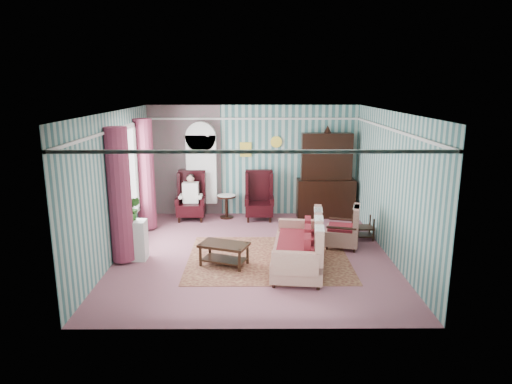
{
  "coord_description": "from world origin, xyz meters",
  "views": [
    {
      "loc": [
        0.0,
        -8.9,
        3.41
      ],
      "look_at": [
        0.06,
        0.6,
        1.17
      ],
      "focal_mm": 32.0,
      "sensor_mm": 36.0,
      "label": 1
    }
  ],
  "objects_px": {
    "wingback_left": "(191,196)",
    "bookcase": "(202,174)",
    "nest_table": "(363,227)",
    "round_side_table": "(227,207)",
    "coffee_table": "(224,254)",
    "dresser_hutch": "(326,173)",
    "sofa": "(298,241)",
    "wingback_right": "(259,196)",
    "plant_stand": "(133,240)",
    "floral_armchair": "(342,226)",
    "seated_woman": "(191,197)"
  },
  "relations": [
    {
      "from": "dresser_hutch",
      "to": "seated_woman",
      "type": "distance_m",
      "value": 3.56
    },
    {
      "from": "dresser_hutch",
      "to": "coffee_table",
      "type": "relative_size",
      "value": 2.58
    },
    {
      "from": "dresser_hutch",
      "to": "floral_armchair",
      "type": "relative_size",
      "value": 2.59
    },
    {
      "from": "floral_armchair",
      "to": "wingback_left",
      "type": "bearing_deg",
      "value": 73.94
    },
    {
      "from": "seated_woman",
      "to": "round_side_table",
      "type": "xyz_separation_m",
      "value": [
        0.9,
        0.15,
        -0.29
      ]
    },
    {
      "from": "round_side_table",
      "to": "sofa",
      "type": "bearing_deg",
      "value": -65.66
    },
    {
      "from": "wingback_left",
      "to": "sofa",
      "type": "xyz_separation_m",
      "value": [
        2.43,
        -3.24,
        -0.08
      ]
    },
    {
      "from": "dresser_hutch",
      "to": "wingback_right",
      "type": "distance_m",
      "value": 1.86
    },
    {
      "from": "bookcase",
      "to": "round_side_table",
      "type": "height_order",
      "value": "bookcase"
    },
    {
      "from": "coffee_table",
      "to": "round_side_table",
      "type": "bearing_deg",
      "value": 92.42
    },
    {
      "from": "nest_table",
      "to": "floral_armchair",
      "type": "height_order",
      "value": "floral_armchair"
    },
    {
      "from": "wingback_left",
      "to": "bookcase",
      "type": "bearing_deg",
      "value": 57.34
    },
    {
      "from": "coffee_table",
      "to": "nest_table",
      "type": "bearing_deg",
      "value": 26.88
    },
    {
      "from": "bookcase",
      "to": "floral_armchair",
      "type": "xyz_separation_m",
      "value": [
        3.25,
        -2.45,
        -0.66
      ]
    },
    {
      "from": "wingback_right",
      "to": "nest_table",
      "type": "xyz_separation_m",
      "value": [
        2.32,
        -1.55,
        -0.35
      ]
    },
    {
      "from": "dresser_hutch",
      "to": "seated_woman",
      "type": "bearing_deg",
      "value": -175.59
    },
    {
      "from": "seated_woman",
      "to": "sofa",
      "type": "height_order",
      "value": "seated_woman"
    },
    {
      "from": "round_side_table",
      "to": "coffee_table",
      "type": "relative_size",
      "value": 0.66
    },
    {
      "from": "bookcase",
      "to": "coffee_table",
      "type": "height_order",
      "value": "bookcase"
    },
    {
      "from": "round_side_table",
      "to": "coffee_table",
      "type": "distance_m",
      "value": 3.24
    },
    {
      "from": "bookcase",
      "to": "floral_armchair",
      "type": "bearing_deg",
      "value": -37.06
    },
    {
      "from": "bookcase",
      "to": "floral_armchair",
      "type": "distance_m",
      "value": 4.13
    },
    {
      "from": "wingback_right",
      "to": "plant_stand",
      "type": "bearing_deg",
      "value": -132.84
    },
    {
      "from": "floral_armchair",
      "to": "plant_stand",
      "type": "bearing_deg",
      "value": 113.53
    },
    {
      "from": "seated_woman",
      "to": "round_side_table",
      "type": "height_order",
      "value": "seated_woman"
    },
    {
      "from": "dresser_hutch",
      "to": "floral_armchair",
      "type": "height_order",
      "value": "dresser_hutch"
    },
    {
      "from": "wingback_right",
      "to": "seated_woman",
      "type": "bearing_deg",
      "value": 180.0
    },
    {
      "from": "sofa",
      "to": "nest_table",
      "type": "bearing_deg",
      "value": -37.24
    },
    {
      "from": "seated_woman",
      "to": "round_side_table",
      "type": "distance_m",
      "value": 0.96
    },
    {
      "from": "nest_table",
      "to": "bookcase",
      "type": "bearing_deg",
      "value": 153.08
    },
    {
      "from": "dresser_hutch",
      "to": "floral_armchair",
      "type": "distance_m",
      "value": 2.44
    },
    {
      "from": "sofa",
      "to": "dresser_hutch",
      "type": "bearing_deg",
      "value": -10.09
    },
    {
      "from": "dresser_hutch",
      "to": "sofa",
      "type": "relative_size",
      "value": 1.16
    },
    {
      "from": "bookcase",
      "to": "coffee_table",
      "type": "bearing_deg",
      "value": -77.25
    },
    {
      "from": "wingback_right",
      "to": "floral_armchair",
      "type": "xyz_separation_m",
      "value": [
        1.75,
        -2.06,
        -0.17
      ]
    },
    {
      "from": "sofa",
      "to": "coffee_table",
      "type": "distance_m",
      "value": 1.44
    },
    {
      "from": "bookcase",
      "to": "wingback_left",
      "type": "bearing_deg",
      "value": -122.66
    },
    {
      "from": "seated_woman",
      "to": "sofa",
      "type": "xyz_separation_m",
      "value": [
        2.43,
        -3.24,
        -0.04
      ]
    },
    {
      "from": "wingback_right",
      "to": "floral_armchair",
      "type": "bearing_deg",
      "value": -49.71
    },
    {
      "from": "coffee_table",
      "to": "floral_armchair",
      "type": "bearing_deg",
      "value": 22.55
    },
    {
      "from": "dresser_hutch",
      "to": "seated_woman",
      "type": "height_order",
      "value": "dresser_hutch"
    },
    {
      "from": "round_side_table",
      "to": "coffee_table",
      "type": "xyz_separation_m",
      "value": [
        0.14,
        -3.24,
        -0.08
      ]
    },
    {
      "from": "coffee_table",
      "to": "dresser_hutch",
      "type": "bearing_deg",
      "value": 53.74
    },
    {
      "from": "wingback_right",
      "to": "dresser_hutch",
      "type": "bearing_deg",
      "value": 8.77
    },
    {
      "from": "dresser_hutch",
      "to": "seated_woman",
      "type": "xyz_separation_m",
      "value": [
        -3.5,
        -0.27,
        -0.59
      ]
    },
    {
      "from": "seated_woman",
      "to": "nest_table",
      "type": "bearing_deg",
      "value": -20.85
    },
    {
      "from": "plant_stand",
      "to": "floral_armchair",
      "type": "xyz_separation_m",
      "value": [
        4.3,
        0.69,
        0.06
      ]
    },
    {
      "from": "nest_table",
      "to": "wingback_right",
      "type": "bearing_deg",
      "value": 146.25
    },
    {
      "from": "bookcase",
      "to": "nest_table",
      "type": "relative_size",
      "value": 4.15
    },
    {
      "from": "floral_armchair",
      "to": "coffee_table",
      "type": "height_order",
      "value": "floral_armchair"
    }
  ]
}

